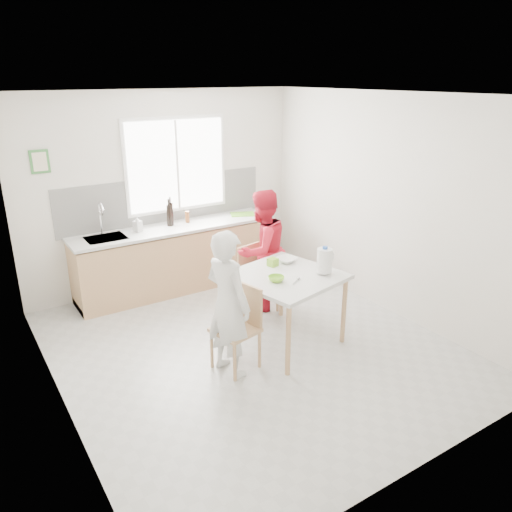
{
  "coord_description": "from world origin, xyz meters",
  "views": [
    {
      "loc": [
        -2.6,
        -4.15,
        2.88
      ],
      "look_at": [
        0.2,
        0.2,
        0.98
      ],
      "focal_mm": 35.0,
      "sensor_mm": 36.0,
      "label": 1
    }
  ],
  "objects_px": {
    "bowl_white": "(286,260)",
    "person_red": "(262,251)",
    "chair_far": "(255,276)",
    "wine_bottle_a": "(171,214)",
    "dining_table": "(285,282)",
    "wine_bottle_b": "(169,215)",
    "chair_left": "(240,323)",
    "person_white": "(228,304)",
    "bowl_green": "(276,279)",
    "milk_jug": "(325,260)"
  },
  "relations": [
    {
      "from": "chair_left",
      "to": "chair_far",
      "type": "height_order",
      "value": "chair_left"
    },
    {
      "from": "person_white",
      "to": "bowl_white",
      "type": "xyz_separation_m",
      "value": [
        1.06,
        0.49,
        0.09
      ]
    },
    {
      "from": "chair_left",
      "to": "wine_bottle_a",
      "type": "distance_m",
      "value": 2.37
    },
    {
      "from": "person_white",
      "to": "bowl_white",
      "type": "bearing_deg",
      "value": -77.64
    },
    {
      "from": "bowl_green",
      "to": "milk_jug",
      "type": "distance_m",
      "value": 0.59
    },
    {
      "from": "person_white",
      "to": "wine_bottle_a",
      "type": "height_order",
      "value": "person_white"
    },
    {
      "from": "wine_bottle_a",
      "to": "person_red",
      "type": "bearing_deg",
      "value": -60.9
    },
    {
      "from": "person_white",
      "to": "wine_bottle_b",
      "type": "bearing_deg",
      "value": -22.04
    },
    {
      "from": "chair_left",
      "to": "person_red",
      "type": "relative_size",
      "value": 0.56
    },
    {
      "from": "person_red",
      "to": "person_white",
      "type": "bearing_deg",
      "value": 31.75
    },
    {
      "from": "person_white",
      "to": "bowl_white",
      "type": "height_order",
      "value": "person_white"
    },
    {
      "from": "chair_left",
      "to": "wine_bottle_b",
      "type": "bearing_deg",
      "value": 161.66
    },
    {
      "from": "milk_jug",
      "to": "chair_left",
      "type": "bearing_deg",
      "value": 164.42
    },
    {
      "from": "dining_table",
      "to": "wine_bottle_a",
      "type": "relative_size",
      "value": 3.98
    },
    {
      "from": "dining_table",
      "to": "wine_bottle_b",
      "type": "height_order",
      "value": "wine_bottle_b"
    },
    {
      "from": "person_red",
      "to": "wine_bottle_a",
      "type": "xyz_separation_m",
      "value": [
        -0.69,
        1.23,
        0.3
      ]
    },
    {
      "from": "chair_left",
      "to": "bowl_white",
      "type": "bearing_deg",
      "value": 104.26
    },
    {
      "from": "dining_table",
      "to": "person_red",
      "type": "height_order",
      "value": "person_red"
    },
    {
      "from": "bowl_green",
      "to": "wine_bottle_b",
      "type": "relative_size",
      "value": 0.58
    },
    {
      "from": "dining_table",
      "to": "chair_far",
      "type": "xyz_separation_m",
      "value": [
        0.17,
        0.87,
        -0.26
      ]
    },
    {
      "from": "chair_left",
      "to": "bowl_green",
      "type": "bearing_deg",
      "value": 84.09
    },
    {
      "from": "bowl_green",
      "to": "milk_jug",
      "type": "relative_size",
      "value": 0.59
    },
    {
      "from": "bowl_white",
      "to": "wine_bottle_a",
      "type": "distance_m",
      "value": 1.94
    },
    {
      "from": "bowl_green",
      "to": "wine_bottle_a",
      "type": "distance_m",
      "value": 2.24
    },
    {
      "from": "bowl_white",
      "to": "person_white",
      "type": "bearing_deg",
      "value": -155.3
    },
    {
      "from": "chair_left",
      "to": "person_red",
      "type": "height_order",
      "value": "person_red"
    },
    {
      "from": "person_white",
      "to": "wine_bottle_a",
      "type": "distance_m",
      "value": 2.37
    },
    {
      "from": "chair_far",
      "to": "wine_bottle_a",
      "type": "distance_m",
      "value": 1.51
    },
    {
      "from": "person_red",
      "to": "milk_jug",
      "type": "xyz_separation_m",
      "value": [
        0.09,
        -1.1,
        0.2
      ]
    },
    {
      "from": "chair_far",
      "to": "wine_bottle_a",
      "type": "height_order",
      "value": "wine_bottle_a"
    },
    {
      "from": "dining_table",
      "to": "chair_left",
      "type": "bearing_deg",
      "value": -167.66
    },
    {
      "from": "wine_bottle_b",
      "to": "person_white",
      "type": "bearing_deg",
      "value": -99.7
    },
    {
      "from": "chair_far",
      "to": "wine_bottle_b",
      "type": "bearing_deg",
      "value": 103.5
    },
    {
      "from": "bowl_white",
      "to": "chair_left",
      "type": "bearing_deg",
      "value": -153.39
    },
    {
      "from": "chair_left",
      "to": "milk_jug",
      "type": "xyz_separation_m",
      "value": [
        1.04,
        -0.06,
        0.5
      ]
    },
    {
      "from": "chair_left",
      "to": "wine_bottle_b",
      "type": "distance_m",
      "value": 2.34
    },
    {
      "from": "chair_left",
      "to": "wine_bottle_a",
      "type": "height_order",
      "value": "wine_bottle_a"
    },
    {
      "from": "milk_jug",
      "to": "wine_bottle_a",
      "type": "relative_size",
      "value": 0.92
    },
    {
      "from": "person_red",
      "to": "milk_jug",
      "type": "relative_size",
      "value": 5.3
    },
    {
      "from": "wine_bottle_a",
      "to": "dining_table",
      "type": "bearing_deg",
      "value": -79.47
    },
    {
      "from": "milk_jug",
      "to": "wine_bottle_a",
      "type": "distance_m",
      "value": 2.46
    },
    {
      "from": "wine_bottle_a",
      "to": "milk_jug",
      "type": "bearing_deg",
      "value": -71.69
    },
    {
      "from": "wine_bottle_b",
      "to": "milk_jug",
      "type": "bearing_deg",
      "value": -70.74
    },
    {
      "from": "chair_left",
      "to": "bowl_white",
      "type": "relative_size",
      "value": 3.92
    },
    {
      "from": "bowl_green",
      "to": "bowl_white",
      "type": "bearing_deg",
      "value": 43.31
    },
    {
      "from": "chair_far",
      "to": "bowl_white",
      "type": "bearing_deg",
      "value": -95.06
    },
    {
      "from": "bowl_white",
      "to": "person_red",
      "type": "bearing_deg",
      "value": 85.1
    },
    {
      "from": "dining_table",
      "to": "chair_far",
      "type": "height_order",
      "value": "chair_far"
    },
    {
      "from": "milk_jug",
      "to": "person_red",
      "type": "bearing_deg",
      "value": 82.16
    },
    {
      "from": "person_white",
      "to": "wine_bottle_b",
      "type": "relative_size",
      "value": 5.05
    }
  ]
}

